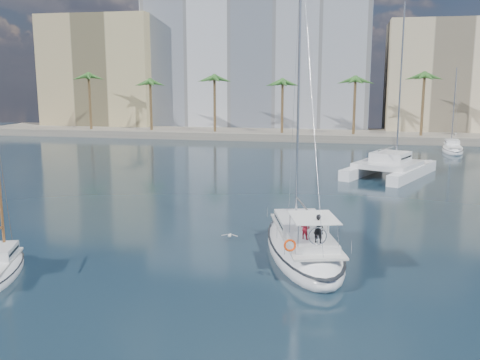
# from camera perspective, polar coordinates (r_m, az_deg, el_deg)

# --- Properties ---
(ground) EXTENTS (160.00, 160.00, 0.00)m
(ground) POSITION_cam_1_polar(r_m,az_deg,el_deg) (33.65, 1.26, -6.62)
(ground) COLOR black
(ground) RESTS_ON ground
(quay) EXTENTS (120.00, 14.00, 1.20)m
(quay) POSITION_cam_1_polar(r_m,az_deg,el_deg) (93.27, 8.00, 4.82)
(quay) COLOR gray
(quay) RESTS_ON ground
(building_modern) EXTENTS (42.00, 16.00, 28.00)m
(building_modern) POSITION_cam_1_polar(r_m,az_deg,el_deg) (106.17, 1.98, 12.86)
(building_modern) COLOR silver
(building_modern) RESTS_ON ground
(building_tan_left) EXTENTS (22.00, 14.00, 22.00)m
(building_tan_left) POSITION_cam_1_polar(r_m,az_deg,el_deg) (111.35, -14.09, 10.91)
(building_tan_left) COLOR tan
(building_tan_left) RESTS_ON ground
(building_beige) EXTENTS (20.00, 14.00, 20.00)m
(building_beige) POSITION_cam_1_polar(r_m,az_deg,el_deg) (102.91, 20.98, 10.01)
(building_beige) COLOR beige
(building_beige) RESTS_ON ground
(palm_left) EXTENTS (3.60, 3.60, 12.30)m
(palm_left) POSITION_cam_1_polar(r_m,az_deg,el_deg) (97.10, -12.82, 10.61)
(palm_left) COLOR brown
(palm_left) RESTS_ON ground
(palm_centre) EXTENTS (3.60, 3.60, 12.30)m
(palm_centre) POSITION_cam_1_polar(r_m,az_deg,el_deg) (88.80, 8.00, 10.78)
(palm_centre) COLOR brown
(palm_centre) RESTS_ON ground
(main_sloop) EXTENTS (7.00, 12.80, 18.13)m
(main_sloop) POSITION_cam_1_polar(r_m,az_deg,el_deg) (31.34, 6.76, -6.98)
(main_sloop) COLOR white
(main_sloop) RESTS_ON ground
(catamaran) EXTENTS (10.55, 13.67, 17.82)m
(catamaran) POSITION_cam_1_polar(r_m,az_deg,el_deg) (58.33, 15.66, 1.57)
(catamaran) COLOR white
(catamaran) RESTS_ON ground
(seagull) EXTENTS (1.07, 0.46, 0.20)m
(seagull) POSITION_cam_1_polar(r_m,az_deg,el_deg) (33.62, -1.10, -5.93)
(seagull) COLOR silver
(seagull) RESTS_ON ground
(moored_yacht_a) EXTENTS (3.37, 9.52, 11.90)m
(moored_yacht_a) POSITION_cam_1_polar(r_m,az_deg,el_deg) (80.53, 21.69, 2.81)
(moored_yacht_a) COLOR white
(moored_yacht_a) RESTS_ON ground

